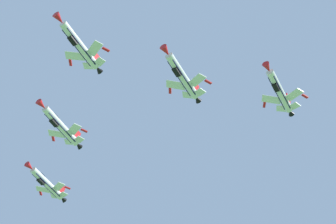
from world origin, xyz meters
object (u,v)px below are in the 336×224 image
at_px(fighter_jet_right_outer, 47,183).
at_px(fighter_jet_lead, 79,45).
at_px(fighter_jet_left_outer, 279,90).
at_px(fighter_jet_left_wing, 182,75).
at_px(fighter_jet_right_wing, 60,125).

bearing_deg(fighter_jet_right_outer, fighter_jet_lead, 136.20).
xyz_separation_m(fighter_jet_lead, fighter_jet_left_outer, (43.70, 6.64, -0.70)).
bearing_deg(fighter_jet_lead, fighter_jet_left_outer, -136.41).
height_order(fighter_jet_left_wing, fighter_jet_right_outer, fighter_jet_right_outer).
bearing_deg(fighter_jet_left_outer, fighter_jet_right_wing, 18.49).
distance_m(fighter_jet_left_outer, fighter_jet_right_outer, 63.71).
bearing_deg(fighter_jet_right_wing, fighter_jet_left_wing, -179.28).
height_order(fighter_jet_lead, fighter_jet_left_wing, fighter_jet_lead).
distance_m(fighter_jet_lead, fighter_jet_right_outer, 43.90).
xyz_separation_m(fighter_jet_lead, fighter_jet_right_outer, (-8.57, 43.06, 0.03)).
xyz_separation_m(fighter_jet_lead, fighter_jet_left_wing, (21.69, 3.23, -3.13)).
distance_m(fighter_jet_right_wing, fighter_jet_left_outer, 49.83).
xyz_separation_m(fighter_jet_left_outer, fighter_jet_right_outer, (-52.27, 36.42, 0.72)).
relative_size(fighter_jet_left_outer, fighter_jet_right_outer, 1.00).
bearing_deg(fighter_jet_lead, fighter_jet_right_outer, -43.80).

